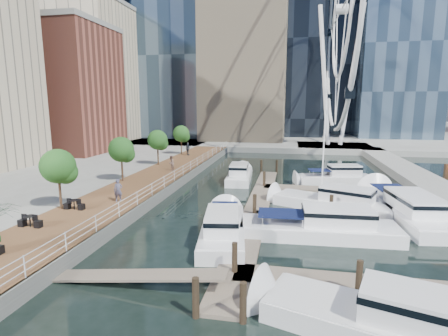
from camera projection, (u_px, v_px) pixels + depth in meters
name	position (u px, v px, depth m)	size (l,w,h in m)	color
ground	(190.00, 255.00, 20.90)	(520.00, 520.00, 0.00)	black
boardwalk	(148.00, 184.00, 36.97)	(6.00, 60.00, 1.00)	brown
seawall	(176.00, 186.00, 36.41)	(0.25, 60.00, 1.00)	#595954
land_far	(274.00, 129.00, 119.33)	(200.00, 114.00, 1.00)	gray
breakwater	(429.00, 186.00, 36.40)	(4.00, 60.00, 1.00)	gray
pier	(334.00, 148.00, 68.43)	(14.00, 12.00, 1.00)	gray
railing	(174.00, 176.00, 36.25)	(0.10, 60.00, 1.05)	white
floating_docks	(317.00, 207.00, 28.97)	(16.00, 34.00, 2.60)	#6D6051
midrise_condos	(18.00, 72.00, 50.63)	(19.00, 67.00, 28.00)	#BCAD8E
ferris_wheel	(342.00, 10.00, 63.86)	(5.80, 45.60, 47.80)	white
street_trees	(121.00, 150.00, 35.77)	(2.60, 42.60, 4.60)	#3F2B1C
cafe_tables	(11.00, 233.00, 20.65)	(2.50, 13.70, 0.74)	black
yacht_foreground	(317.00, 237.00, 23.72)	(3.15, 11.77, 2.15)	white
pedestrian_near	(118.00, 190.00, 28.48)	(0.69, 0.45, 1.88)	#53526E
pedestrian_mid	(171.00, 163.00, 41.73)	(0.90, 0.70, 1.85)	#87685D
pedestrian_far	(188.00, 149.00, 54.69)	(1.16, 0.48, 1.97)	#343741
moored_yachts	(328.00, 212.00, 29.04)	(19.32, 34.42, 11.50)	white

